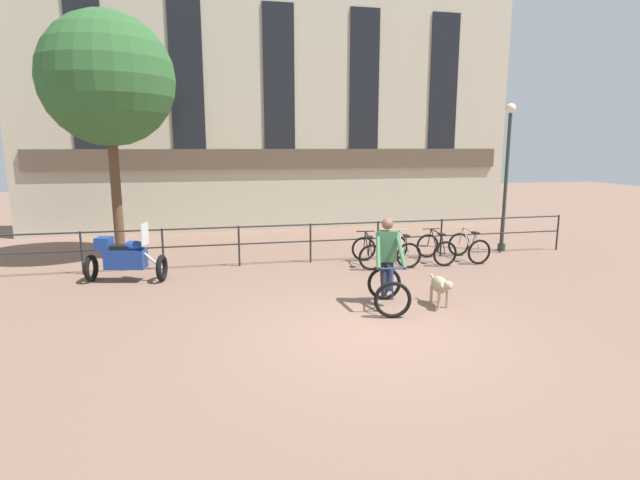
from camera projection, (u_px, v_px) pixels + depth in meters
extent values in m
plane|color=#7A5B4C|center=(373.00, 332.00, 8.31)|extent=(60.00, 60.00, 0.00)
cylinder|color=#232326|center=(82.00, 253.00, 11.99)|extent=(0.05, 0.05, 1.05)
cylinder|color=#232326|center=(163.00, 249.00, 12.40)|extent=(0.05, 0.05, 1.05)
cylinder|color=#232326|center=(239.00, 246.00, 12.80)|extent=(0.05, 0.05, 1.05)
cylinder|color=#232326|center=(311.00, 243.00, 13.20)|extent=(0.05, 0.05, 1.05)
cylinder|color=#232326|center=(378.00, 240.00, 13.61)|extent=(0.05, 0.05, 1.05)
cylinder|color=#232326|center=(441.00, 237.00, 14.01)|extent=(0.05, 0.05, 1.05)
cylinder|color=#232326|center=(501.00, 235.00, 14.41)|extent=(0.05, 0.05, 1.05)
cylinder|color=#232326|center=(557.00, 232.00, 14.81)|extent=(0.05, 0.05, 1.05)
cylinder|color=#232326|center=(310.00, 225.00, 13.11)|extent=(15.00, 0.04, 0.04)
cylinder|color=#232326|center=(311.00, 241.00, 13.19)|extent=(15.00, 0.04, 0.04)
cube|color=#BCB299|center=(278.00, 98.00, 17.98)|extent=(18.00, 0.60, 9.54)
cube|color=brown|center=(280.00, 159.00, 18.03)|extent=(17.10, 0.12, 0.70)
cube|color=black|center=(87.00, 78.00, 16.22)|extent=(1.10, 0.06, 5.34)
cube|color=black|center=(187.00, 80.00, 16.89)|extent=(1.10, 0.06, 5.34)
cube|color=black|center=(279.00, 83.00, 17.57)|extent=(1.10, 0.06, 5.34)
cube|color=black|center=(364.00, 85.00, 18.25)|extent=(1.10, 0.06, 5.34)
cube|color=black|center=(444.00, 87.00, 18.92)|extent=(1.10, 0.06, 5.34)
torus|color=black|center=(393.00, 300.00, 8.94)|extent=(0.68, 0.21, 0.68)
torus|color=black|center=(384.00, 283.00, 10.02)|extent=(0.68, 0.21, 0.68)
cylinder|color=navy|center=(389.00, 281.00, 9.32)|extent=(0.14, 0.49, 0.60)
cylinder|color=navy|center=(387.00, 278.00, 9.65)|extent=(0.08, 0.23, 0.52)
cylinder|color=navy|center=(389.00, 266.00, 9.37)|extent=(0.17, 0.66, 0.10)
cylinder|color=navy|center=(386.00, 288.00, 9.81)|extent=(0.12, 0.44, 0.08)
cylinder|color=navy|center=(385.00, 274.00, 9.86)|extent=(0.08, 0.26, 0.47)
cylinder|color=navy|center=(392.00, 284.00, 8.99)|extent=(0.07, 0.23, 0.54)
cylinder|color=navy|center=(392.00, 269.00, 9.04)|extent=(0.48, 0.13, 0.03)
cube|color=black|center=(387.00, 263.00, 9.69)|extent=(0.17, 0.26, 0.05)
cube|color=#33603D|center=(387.00, 246.00, 9.63)|extent=(0.40, 0.29, 0.60)
sphere|color=brown|center=(387.00, 224.00, 9.55)|extent=(0.22, 0.22, 0.22)
cylinder|color=#33603D|center=(378.00, 250.00, 9.31)|extent=(0.29, 0.70, 0.60)
cylinder|color=#33603D|center=(401.00, 250.00, 9.31)|extent=(0.16, 0.72, 0.60)
cylinder|color=black|center=(383.00, 279.00, 9.65)|extent=(0.14, 0.31, 0.69)
cylinder|color=black|center=(391.00, 276.00, 9.64)|extent=(0.20, 0.32, 0.58)
ellipsoid|color=tan|center=(440.00, 285.00, 9.63)|extent=(0.27, 0.53, 0.31)
cylinder|color=tan|center=(445.00, 286.00, 9.43)|extent=(0.17, 0.17, 0.18)
sphere|color=tan|center=(448.00, 285.00, 9.27)|extent=(0.17, 0.17, 0.17)
cone|color=tan|center=(450.00, 287.00, 9.20)|extent=(0.10, 0.10, 0.10)
cylinder|color=tan|center=(433.00, 277.00, 9.93)|extent=(0.06, 0.18, 0.12)
cylinder|color=tan|center=(439.00, 299.00, 9.50)|extent=(0.06, 0.06, 0.36)
cylinder|color=tan|center=(447.00, 299.00, 9.53)|extent=(0.06, 0.06, 0.36)
cylinder|color=tan|center=(431.00, 294.00, 9.82)|extent=(0.06, 0.06, 0.36)
cylinder|color=tan|center=(439.00, 294.00, 9.86)|extent=(0.06, 0.06, 0.36)
torus|color=black|center=(162.00, 268.00, 11.39)|extent=(0.24, 0.63, 0.62)
torus|color=black|center=(91.00, 268.00, 11.37)|extent=(0.24, 0.63, 0.62)
cube|color=navy|center=(126.00, 259.00, 11.34)|extent=(0.95, 0.57, 0.44)
ellipsoid|color=navy|center=(134.00, 246.00, 11.29)|extent=(0.54, 0.41, 0.24)
cube|color=black|center=(120.00, 247.00, 11.29)|extent=(0.61, 0.41, 0.10)
cylinder|color=#B2B2B7|center=(152.00, 260.00, 11.36)|extent=(0.45, 0.15, 0.41)
cube|color=silver|center=(145.00, 234.00, 11.24)|extent=(0.12, 0.44, 0.50)
cube|color=navy|center=(104.00, 243.00, 11.27)|extent=(0.39, 0.42, 0.28)
torus|color=black|center=(364.00, 249.00, 13.42)|extent=(0.66, 0.14, 0.66)
torus|color=black|center=(372.00, 257.00, 12.40)|extent=(0.66, 0.14, 0.66)
cylinder|color=black|center=(367.00, 243.00, 12.98)|extent=(0.09, 0.47, 0.58)
cylinder|color=black|center=(369.00, 247.00, 12.68)|extent=(0.06, 0.22, 0.51)
cylinder|color=black|center=(368.00, 235.00, 12.84)|extent=(0.11, 0.63, 0.10)
cylinder|color=black|center=(370.00, 256.00, 12.61)|extent=(0.08, 0.42, 0.07)
cylinder|color=black|center=(371.00, 248.00, 12.47)|extent=(0.05, 0.25, 0.46)
cylinder|color=black|center=(365.00, 240.00, 13.28)|extent=(0.05, 0.21, 0.52)
cylinder|color=black|center=(365.00, 231.00, 13.14)|extent=(0.48, 0.09, 0.03)
cube|color=black|center=(370.00, 237.00, 12.54)|extent=(0.15, 0.25, 0.05)
torus|color=black|center=(396.00, 247.00, 13.63)|extent=(0.66, 0.11, 0.66)
torus|color=black|center=(409.00, 255.00, 12.61)|extent=(0.66, 0.11, 0.66)
cylinder|color=#9E998E|center=(401.00, 242.00, 13.19)|extent=(0.07, 0.47, 0.58)
cylinder|color=#9E998E|center=(405.00, 245.00, 12.89)|extent=(0.05, 0.22, 0.51)
cylinder|color=#9E998E|center=(403.00, 233.00, 13.05)|extent=(0.08, 0.63, 0.10)
cylinder|color=#9E998E|center=(406.00, 255.00, 12.82)|extent=(0.06, 0.42, 0.07)
cylinder|color=#9E998E|center=(407.00, 246.00, 12.68)|extent=(0.04, 0.25, 0.46)
cylinder|color=#9E998E|center=(398.00, 239.00, 13.49)|extent=(0.04, 0.21, 0.52)
cylinder|color=#9E998E|center=(399.00, 230.00, 13.35)|extent=(0.48, 0.06, 0.03)
cube|color=black|center=(406.00, 236.00, 12.74)|extent=(0.14, 0.25, 0.05)
torus|color=black|center=(428.00, 246.00, 13.83)|extent=(0.66, 0.06, 0.66)
torus|color=black|center=(445.00, 254.00, 12.82)|extent=(0.66, 0.06, 0.66)
cylinder|color=black|center=(434.00, 240.00, 13.39)|extent=(0.03, 0.47, 0.58)
cylinder|color=black|center=(440.00, 244.00, 13.09)|extent=(0.03, 0.22, 0.51)
cylinder|color=black|center=(436.00, 232.00, 13.25)|extent=(0.03, 0.63, 0.10)
cylinder|color=black|center=(441.00, 253.00, 13.03)|extent=(0.03, 0.42, 0.07)
cylinder|color=black|center=(443.00, 244.00, 12.89)|extent=(0.02, 0.25, 0.46)
cylinder|color=black|center=(429.00, 237.00, 13.69)|extent=(0.03, 0.21, 0.52)
cylinder|color=black|center=(431.00, 229.00, 13.55)|extent=(0.48, 0.03, 0.03)
cube|color=black|center=(442.00, 234.00, 12.95)|extent=(0.12, 0.24, 0.05)
torus|color=black|center=(459.00, 244.00, 14.03)|extent=(0.66, 0.08, 0.66)
torus|color=black|center=(479.00, 252.00, 13.03)|extent=(0.66, 0.08, 0.66)
cylinder|color=#9E998E|center=(467.00, 239.00, 13.60)|extent=(0.04, 0.47, 0.58)
cylinder|color=#9E998E|center=(473.00, 242.00, 13.30)|extent=(0.04, 0.22, 0.51)
cylinder|color=#9E998E|center=(469.00, 231.00, 13.46)|extent=(0.05, 0.63, 0.10)
cylinder|color=#9E998E|center=(475.00, 251.00, 13.23)|extent=(0.04, 0.42, 0.07)
cylinder|color=#9E998E|center=(477.00, 243.00, 13.10)|extent=(0.03, 0.25, 0.46)
cylinder|color=#9E998E|center=(461.00, 236.00, 13.89)|extent=(0.03, 0.21, 0.52)
cylinder|color=#9E998E|center=(463.00, 228.00, 13.75)|extent=(0.48, 0.04, 0.03)
cube|color=black|center=(475.00, 233.00, 13.16)|extent=(0.13, 0.24, 0.05)
cylinder|color=#2D382D|center=(501.00, 247.00, 14.81)|extent=(0.22, 0.22, 0.20)
cylinder|color=#2D382D|center=(506.00, 183.00, 14.46)|extent=(0.10, 0.10, 3.99)
sphere|color=silver|center=(511.00, 108.00, 14.07)|extent=(0.28, 0.28, 0.28)
cylinder|color=brown|center=(116.00, 190.00, 13.36)|extent=(0.26, 0.26, 3.81)
sphere|color=#2D5B2D|center=(108.00, 79.00, 12.84)|extent=(3.40, 3.40, 3.40)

